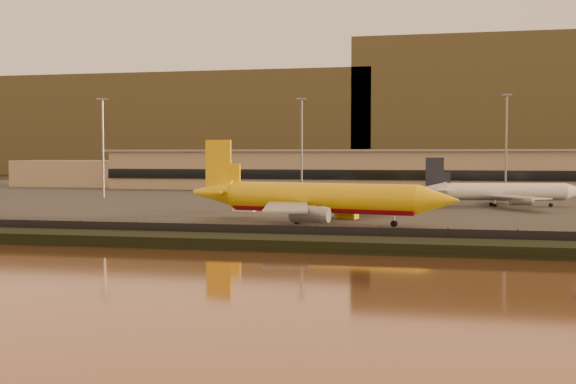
{
  "coord_description": "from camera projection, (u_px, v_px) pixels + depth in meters",
  "views": [
    {
      "loc": [
        25.31,
        -101.01,
        11.33
      ],
      "look_at": [
        1.03,
        12.0,
        5.27
      ],
      "focal_mm": 45.0,
      "sensor_mm": 36.0,
      "label": 1
    }
  ],
  "objects": [
    {
      "name": "ground",
      "position": [
        264.0,
        232.0,
        104.52
      ],
      "size": [
        900.0,
        900.0,
        0.0
      ],
      "primitive_type": "plane",
      "color": "black",
      "rests_on": "ground"
    },
    {
      "name": "embankment",
      "position": [
        230.0,
        241.0,
        87.89
      ],
      "size": [
        320.0,
        7.0,
        1.4
      ],
      "primitive_type": "cube",
      "color": "black",
      "rests_on": "ground"
    },
    {
      "name": "tarmac",
      "position": [
        348.0,
        195.0,
        197.27
      ],
      "size": [
        320.0,
        220.0,
        0.2
      ],
      "primitive_type": "cube",
      "color": "#2D2D2D",
      "rests_on": "ground"
    },
    {
      "name": "perimeter_fence",
      "position": [
        239.0,
        233.0,
        91.76
      ],
      "size": [
        300.0,
        0.05,
        2.2
      ],
      "primitive_type": "cube",
      "color": "black",
      "rests_on": "tarmac"
    },
    {
      "name": "terminal_building",
      "position": [
        315.0,
        170.0,
        229.82
      ],
      "size": [
        202.0,
        25.0,
        12.6
      ],
      "color": "tan",
      "rests_on": "tarmac"
    },
    {
      "name": "apron_light_masts",
      "position": [
        399.0,
        136.0,
        173.78
      ],
      "size": [
        152.2,
        12.2,
        25.4
      ],
      "color": "slate",
      "rests_on": "tarmac"
    },
    {
      "name": "distant_hills",
      "position": [
        366.0,
        121.0,
        439.18
      ],
      "size": [
        470.0,
        160.0,
        70.0
      ],
      "color": "brown",
      "rests_on": "ground"
    },
    {
      "name": "dhl_cargo_jet",
      "position": [
        317.0,
        198.0,
        115.52
      ],
      "size": [
        45.24,
        43.67,
        13.57
      ],
      "rotation": [
        0.0,
        0.0,
        -0.19
      ],
      "color": "yellow",
      "rests_on": "tarmac"
    },
    {
      "name": "white_narrowbody_jet",
      "position": [
        502.0,
        192.0,
        152.84
      ],
      "size": [
        36.26,
        34.93,
        10.45
      ],
      "rotation": [
        0.0,
        0.0,
        0.19
      ],
      "color": "white",
      "rests_on": "tarmac"
    },
    {
      "name": "gse_vehicle_yellow",
      "position": [
        347.0,
        213.0,
        124.99
      ],
      "size": [
        4.23,
        3.02,
        1.74
      ],
      "primitive_type": "cube",
      "rotation": [
        0.0,
        0.0,
        -0.37
      ],
      "color": "yellow",
      "rests_on": "tarmac"
    },
    {
      "name": "gse_vehicle_white",
      "position": [
        244.0,
        206.0,
        140.58
      ],
      "size": [
        4.45,
        2.36,
        1.92
      ],
      "primitive_type": "cube",
      "rotation": [
        0.0,
        0.0,
        -0.1
      ],
      "color": "white",
      "rests_on": "tarmac"
    }
  ]
}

